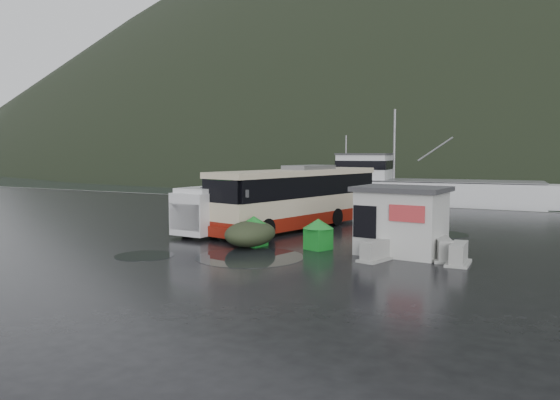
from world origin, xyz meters
The scene contains 14 objects.
ground centered at (0.00, 0.00, 0.00)m, with size 160.00×160.00×0.00m, color black.
harbor_water centered at (0.00, 110.00, 0.00)m, with size 300.00×180.00×0.02m, color black.
quay_edge centered at (0.00, 20.00, 0.00)m, with size 160.00×0.60×1.50m, color #999993.
coach_bus centered at (-0.14, 4.40, 0.00)m, with size 3.13×12.56×3.55m, color beige, non-canonical shape.
white_van centered at (-2.85, 0.78, 0.00)m, with size 2.08×6.05×2.53m, color silver, non-canonical shape.
waste_bin_left centered at (0.69, -1.85, 0.00)m, with size 0.99×0.99×1.37m, color #167F25, non-canonical shape.
waste_bin_right centered at (3.68, -1.31, 0.00)m, with size 0.98×0.98×1.36m, color #167F25, non-canonical shape.
dome_tent centered at (0.62, -2.05, 0.00)m, with size 2.10×2.95×1.16m, color #2C341F, non-canonical shape.
ticket_kiosk centered at (7.22, -0.73, 0.00)m, with size 3.66×2.77×2.86m, color beige, non-canonical shape.
jersey_barrier_a centered at (9.03, -1.14, 0.00)m, with size 0.88×1.76×0.88m, color #999993, non-canonical shape.
jersey_barrier_b centered at (9.75, -1.75, 0.00)m, with size 0.83×1.66×0.83m, color #999993, non-canonical shape.
jersey_barrier_c centered at (6.71, -2.56, 0.00)m, with size 0.79×1.59×0.79m, color #999993, non-canonical shape.
fishing_trawler centered at (1.68, 26.47, 0.00)m, with size 23.65×5.20×9.46m, color silver, non-canonical shape.
puddles centered at (2.46, -2.36, 0.01)m, with size 12.24×14.43×0.01m.
Camera 1 is at (13.43, -23.11, 4.30)m, focal length 35.00 mm.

